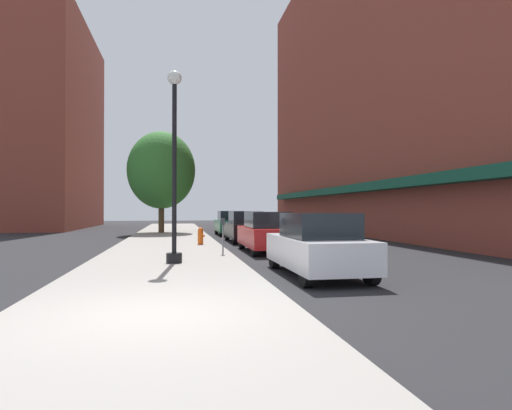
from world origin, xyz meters
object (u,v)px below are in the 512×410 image
object	(u,v)px
car_red	(267,232)
car_black	(245,227)
fire_hydrant	(201,236)
car_white	(317,245)
lamppost	(174,162)
car_green	(230,223)
parking_meter_near	(223,231)
tree_near	(161,170)

from	to	relation	value
car_red	car_black	xyz separation A→B (m)	(0.00, 5.61, 0.00)
fire_hydrant	car_white	size ratio (longest dim) A/B	0.18
lamppost	car_white	world-z (taller)	lamppost
car_red	car_green	distance (m)	12.14
lamppost	fire_hydrant	bearing A→B (deg)	80.26
car_white	car_black	world-z (taller)	same
parking_meter_near	car_white	bearing A→B (deg)	-68.85
car_white	car_red	xyz separation A→B (m)	(0.00, 6.43, 0.00)
car_black	car_green	size ratio (longest dim) A/B	1.00
parking_meter_near	car_green	distance (m)	13.67
car_white	lamppost	bearing A→B (deg)	144.19
fire_hydrant	car_green	xyz separation A→B (m)	(2.53, 9.11, 0.29)
lamppost	tree_near	world-z (taller)	tree_near
tree_near	parking_meter_near	bearing A→B (deg)	-80.00
parking_meter_near	tree_near	distance (m)	16.20
car_red	tree_near	bearing A→B (deg)	107.37
fire_hydrant	parking_meter_near	bearing A→B (deg)	-82.58
parking_meter_near	car_green	world-z (taller)	car_green
fire_hydrant	car_black	world-z (taller)	car_black
car_green	car_red	bearing A→B (deg)	-88.64
car_black	car_green	world-z (taller)	same
car_red	car_black	distance (m)	5.61
fire_hydrant	car_black	distance (m)	3.62
lamppost	car_black	size ratio (longest dim) A/B	1.37
lamppost	car_red	size ratio (longest dim) A/B	1.37
car_white	tree_near	bearing A→B (deg)	101.60
parking_meter_near	car_white	distance (m)	5.41
lamppost	tree_near	bearing A→B (deg)	93.11
fire_hydrant	car_green	distance (m)	9.45
parking_meter_near	tree_near	world-z (taller)	tree_near
fire_hydrant	tree_near	size ratio (longest dim) A/B	0.11
tree_near	car_red	bearing A→B (deg)	-71.66
car_black	tree_near	bearing A→B (deg)	120.34
lamppost	car_red	distance (m)	5.88
lamppost	fire_hydrant	distance (m)	7.50
lamppost	car_black	world-z (taller)	lamppost
lamppost	parking_meter_near	size ratio (longest dim) A/B	4.50
car_white	car_green	bearing A→B (deg)	88.76
car_green	tree_near	bearing A→B (deg)	158.08
car_black	lamppost	bearing A→B (deg)	-109.79
car_red	lamppost	bearing A→B (deg)	-134.73
parking_meter_near	car_black	bearing A→B (deg)	74.44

